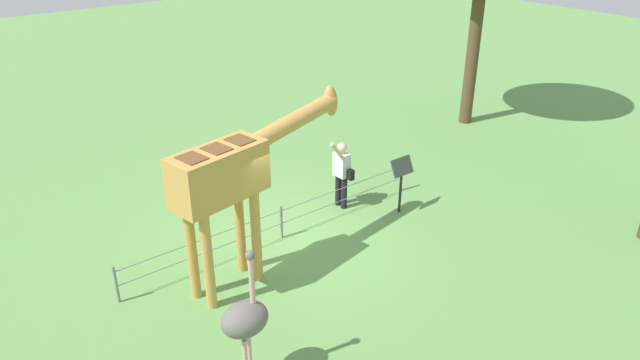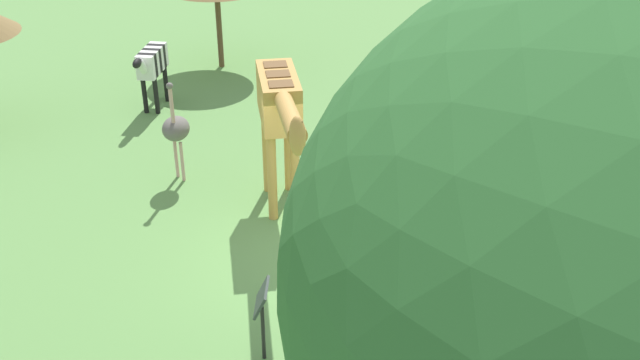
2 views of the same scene
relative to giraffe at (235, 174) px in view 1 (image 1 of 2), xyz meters
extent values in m
plane|color=#60934C|center=(1.43, 0.60, -2.18)|extent=(60.00, 60.00, 0.00)
cylinder|color=#C69347|center=(0.17, 0.25, -1.25)|extent=(0.18, 0.18, 1.85)
cylinder|color=#C69347|center=(0.25, -0.18, -1.25)|extent=(0.18, 0.18, 1.85)
cylinder|color=#C69347|center=(-0.91, 0.06, -1.25)|extent=(0.18, 0.18, 1.85)
cylinder|color=#C69347|center=(-0.83, -0.38, -1.25)|extent=(0.18, 0.18, 1.85)
cube|color=#C69347|center=(-0.33, -0.06, 0.13)|extent=(1.80, 1.00, 0.90)
cube|color=brown|center=(0.16, 0.03, 0.59)|extent=(0.43, 0.50, 0.02)
cube|color=brown|center=(-0.33, -0.06, 0.59)|extent=(0.43, 0.50, 0.02)
cube|color=brown|center=(-0.82, -0.15, 0.59)|extent=(0.43, 0.50, 0.02)
cylinder|color=#C69347|center=(1.37, 0.25, 0.54)|extent=(2.33, 0.73, 0.61)
ellipsoid|color=#C69347|center=(2.48, 0.46, 0.69)|extent=(0.40, 0.32, 0.67)
cylinder|color=brown|center=(2.48, 0.52, 0.87)|extent=(0.05, 0.05, 0.14)
cylinder|color=brown|center=(2.48, 0.40, 0.87)|extent=(0.05, 0.05, 0.14)
cylinder|color=black|center=(3.28, 0.93, -1.79)|extent=(0.14, 0.14, 0.78)
cylinder|color=black|center=(3.28, 1.13, -1.79)|extent=(0.14, 0.14, 0.78)
cube|color=silver|center=(3.28, 1.03, -1.12)|extent=(0.25, 0.36, 0.55)
sphere|color=#D8AD8C|center=(3.28, 1.03, -0.71)|extent=(0.22, 0.22, 0.22)
cylinder|color=#D8AD8C|center=(3.02, 0.86, -0.68)|extent=(0.40, 0.09, 0.48)
cylinder|color=#D8AD8C|center=(3.28, 1.25, -1.13)|extent=(0.08, 0.08, 0.50)
cube|color=black|center=(3.34, 0.81, -1.30)|extent=(0.12, 0.20, 0.24)
cylinder|color=#CC9E93|center=(-1.19, -2.21, -1.73)|extent=(0.07, 0.07, 0.90)
ellipsoid|color=#66605B|center=(-1.27, -2.29, -1.00)|extent=(0.70, 0.56, 0.49)
cylinder|color=#CC9E93|center=(-1.12, -2.29, -0.45)|extent=(0.08, 0.08, 0.80)
sphere|color=#66605B|center=(-1.12, -2.29, 0.00)|extent=(0.14, 0.14, 0.14)
cylinder|color=brown|center=(9.94, 2.85, 0.16)|extent=(0.38, 0.38, 4.68)
cylinder|color=black|center=(4.15, 0.01, -1.70)|extent=(0.06, 0.06, 0.95)
cube|color=#333D38|center=(4.15, 0.01, -1.05)|extent=(0.56, 0.21, 0.38)
cylinder|color=slate|center=(-2.07, 0.75, -1.80)|extent=(0.05, 0.05, 0.75)
cylinder|color=slate|center=(1.43, 0.75, -1.80)|extent=(0.05, 0.05, 0.75)
cylinder|color=slate|center=(4.93, 0.75, -1.80)|extent=(0.05, 0.05, 0.75)
cube|color=slate|center=(1.43, 0.75, -1.54)|extent=(7.00, 0.01, 0.01)
cube|color=slate|center=(1.43, 0.75, -1.84)|extent=(7.00, 0.01, 0.01)
camera|label=1|loc=(-4.40, -7.97, 4.32)|focal=32.69mm
camera|label=2|loc=(12.41, 1.07, 5.50)|focal=41.39mm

